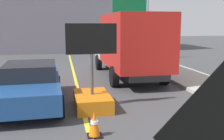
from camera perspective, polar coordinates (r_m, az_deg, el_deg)
The scene contains 7 objects.
roadwork_sign at distance 3.20m, azimuth 22.70°, elevation -12.66°, with size 1.63×0.11×2.33m.
arrow_board_trailer at distance 8.52m, azimuth -4.34°, elevation -5.05°, with size 1.60×1.82×2.70m.
box_truck at distance 13.37m, azimuth 3.57°, elevation 5.79°, with size 2.63×7.19×3.15m.
pickup_car at distance 9.23m, azimuth -17.19°, elevation -2.93°, with size 2.18×4.64×1.38m.
highway_guide_sign at distance 20.16m, azimuth 5.51°, elevation 11.89°, with size 2.79×0.24×5.00m.
far_building_block at distance 28.59m, azimuth -12.57°, elevation 14.36°, with size 17.38×7.39×10.14m, color slate.
traffic_cone_mid_lane at distance 6.44m, azimuth -3.84°, elevation -11.61°, with size 0.36×0.36×0.63m.
Camera 1 is at (-0.59, 0.62, 2.65)m, focal length 42.20 mm.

